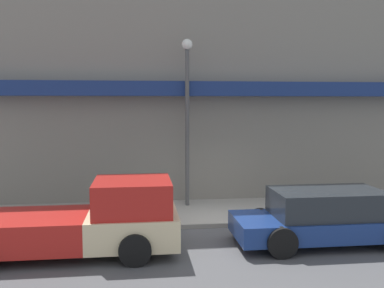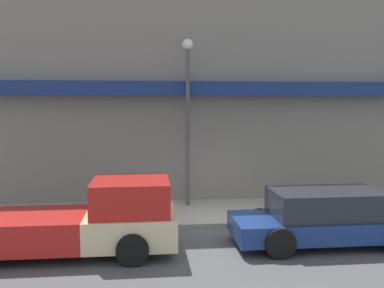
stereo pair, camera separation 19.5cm
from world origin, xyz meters
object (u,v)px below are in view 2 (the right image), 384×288
pickup_truck (80,221)px  street_lamp (188,103)px  parked_car (326,217)px  fire_hydrant (161,212)px

pickup_truck → street_lamp: (3.00, 4.01, 2.83)m
street_lamp → pickup_truck: bearing=-126.8°
parked_car → fire_hydrant: size_ratio=8.00×
fire_hydrant → street_lamp: 3.87m
pickup_truck → parked_car: size_ratio=1.12×
parked_car → fire_hydrant: 4.62m
pickup_truck → fire_hydrant: size_ratio=8.96×
parked_car → street_lamp: bearing=127.3°
pickup_truck → fire_hydrant: (2.02, 2.03, -0.35)m
pickup_truck → parked_car: (6.15, -0.00, -0.09)m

